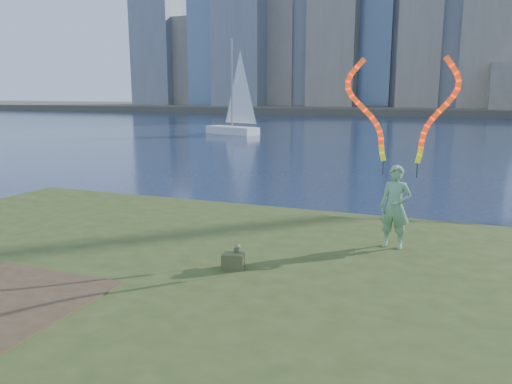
% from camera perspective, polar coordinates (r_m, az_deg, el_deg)
% --- Properties ---
extents(ground, '(320.00, 320.00, 0.00)m').
position_cam_1_polar(ground, '(9.92, -5.72, -11.68)').
color(ground, '#1B2844').
rests_on(ground, ground).
extents(grassy_knoll, '(20.00, 18.00, 0.80)m').
position_cam_1_polar(grassy_knoll, '(8.00, -13.52, -15.19)').
color(grassy_knoll, '#384719').
rests_on(grassy_knoll, ground).
extents(far_shore, '(320.00, 40.00, 1.20)m').
position_cam_1_polar(far_shore, '(103.25, 19.23, 8.90)').
color(far_shore, brown).
rests_on(far_shore, ground).
extents(woman_with_ribbons, '(2.05, 0.50, 4.04)m').
position_cam_1_polar(woman_with_ribbons, '(10.21, 15.86, 1.52)').
color(woman_with_ribbons, '#1A7322').
rests_on(woman_with_ribbons, grassy_knoll).
extents(canvas_bag, '(0.44, 0.50, 0.37)m').
position_cam_1_polar(canvas_bag, '(8.92, -2.61, -7.78)').
color(canvas_bag, '#484B26').
rests_on(canvas_bag, grassy_knoll).
extents(sailboat, '(5.70, 3.50, 8.71)m').
position_cam_1_polar(sailboat, '(46.94, -2.48, 8.43)').
color(sailboat, silver).
rests_on(sailboat, ground).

